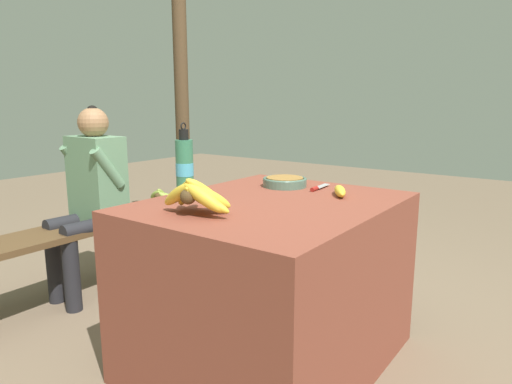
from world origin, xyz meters
name	(u,v)px	position (x,y,z in m)	size (l,w,h in m)	color
ground_plane	(270,358)	(0.00, 0.00, 0.00)	(12.00, 12.00, 0.00)	#75604C
market_counter	(271,283)	(0.00, 0.00, 0.37)	(1.12, 0.92, 0.74)	brown
banana_bunch_ripe	(197,195)	(-0.36, 0.09, 0.81)	(0.21, 0.33, 0.16)	#4C381E
serving_bowl	(285,181)	(0.32, 0.14, 0.77)	(0.22, 0.22, 0.05)	#4C6B5B
water_bottle	(185,168)	(-0.17, 0.34, 0.87)	(0.08, 0.08, 0.33)	#337556
loose_banana_front	(340,191)	(0.27, -0.19, 0.76)	(0.18, 0.13, 0.05)	gold
knife	(317,188)	(0.34, -0.04, 0.75)	(0.18, 0.04, 0.02)	#BCBCC1
wooden_bench	(98,232)	(0.02, 1.28, 0.38)	(1.81, 0.32, 0.45)	brown
seated_vendor	(90,189)	(-0.03, 1.25, 0.65)	(0.41, 0.40, 1.13)	#232328
banana_bunch_green	(161,196)	(0.55, 1.29, 0.51)	(0.17, 0.27, 0.13)	#4C381E
support_post_far	(181,91)	(1.05, 1.57, 1.24)	(0.11, 0.11, 2.48)	#4C3823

